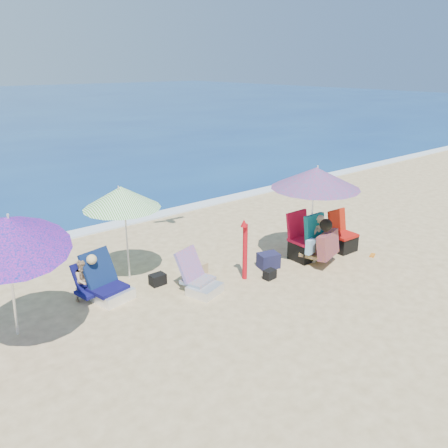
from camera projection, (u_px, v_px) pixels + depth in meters
ground at (272, 292)px, 8.29m from camera, size 120.00×120.00×0.00m
foam at (133, 221)px, 12.00m from camera, size 120.00×0.50×0.04m
umbrella_turquoise at (316, 178)px, 9.02m from camera, size 2.11×2.11×2.01m
umbrella_striped at (121, 197)px, 8.24m from camera, size 1.57×1.57×1.86m
umbrella_blue at (8, 232)px, 6.03m from camera, size 1.72×1.78×2.20m
furled_umbrella at (245, 246)px, 8.59m from camera, size 0.18×0.15×1.22m
chair_navy at (108, 287)px, 8.02m from camera, size 0.74×0.86×0.82m
chair_rainbow at (200, 281)px, 8.27m from camera, size 0.69×0.88×0.74m
camp_chair_left at (342, 239)px, 10.06m from camera, size 0.56×0.55×0.89m
camp_chair_right at (306, 243)px, 9.57m from camera, size 0.66×0.75×1.04m
person_center at (321, 241)px, 9.32m from camera, size 0.74×0.81×1.02m
person_left at (85, 279)px, 7.96m from camera, size 0.52×0.60×0.81m
bag_black_a at (158, 279)px, 8.55m from camera, size 0.29×0.21×0.21m
bag_tan at (200, 269)px, 8.98m from camera, size 0.29×0.22×0.22m
bag_navy_b at (268, 260)px, 9.26m from camera, size 0.47×0.40×0.30m
bag_black_b at (270, 274)px, 8.79m from camera, size 0.25×0.18×0.18m
orange_item at (372, 255)px, 9.85m from camera, size 0.22×0.16×0.03m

